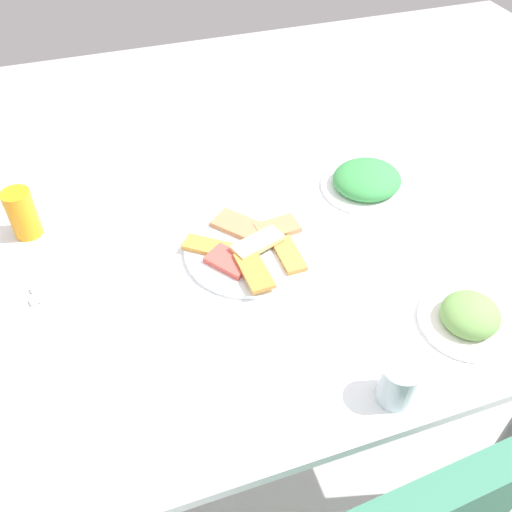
# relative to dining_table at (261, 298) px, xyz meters

# --- Properties ---
(ground_plane) EXTENTS (6.00, 6.00, 0.00)m
(ground_plane) POSITION_rel_dining_table_xyz_m (0.00, 0.00, -0.67)
(ground_plane) COLOR #B1B3AE
(dining_table) EXTENTS (1.18, 0.87, 0.74)m
(dining_table) POSITION_rel_dining_table_xyz_m (0.00, 0.00, 0.00)
(dining_table) COLOR white
(dining_table) RESTS_ON ground_plane
(pide_platter) EXTENTS (0.30, 0.30, 0.04)m
(pide_platter) POSITION_rel_dining_table_xyz_m (0.00, -0.08, 0.09)
(pide_platter) COLOR white
(pide_platter) RESTS_ON dining_table
(salad_plate_greens) EXTENTS (0.20, 0.20, 0.07)m
(salad_plate_greens) POSITION_rel_dining_table_xyz_m (-0.35, 0.26, 0.10)
(salad_plate_greens) COLOR white
(salad_plate_greens) RESTS_ON dining_table
(salad_plate_rice) EXTENTS (0.24, 0.24, 0.07)m
(salad_plate_rice) POSITION_rel_dining_table_xyz_m (-0.36, -0.21, 0.10)
(salad_plate_rice) COLOR white
(salad_plate_rice) RESTS_ON dining_table
(soda_can) EXTENTS (0.09, 0.09, 0.12)m
(soda_can) POSITION_rel_dining_table_xyz_m (0.49, -0.31, 0.14)
(soda_can) COLOR orange
(soda_can) RESTS_ON dining_table
(drinking_glass) EXTENTS (0.07, 0.07, 0.09)m
(drinking_glass) POSITION_rel_dining_table_xyz_m (-0.13, 0.37, 0.12)
(drinking_glass) COLOR silver
(drinking_glass) RESTS_ON dining_table
(paper_napkin) EXTENTS (0.18, 0.18, 0.00)m
(paper_napkin) POSITION_rel_dining_table_xyz_m (0.41, -0.11, 0.08)
(paper_napkin) COLOR white
(paper_napkin) RESTS_ON dining_table
(fork) EXTENTS (0.17, 0.06, 0.00)m
(fork) POSITION_rel_dining_table_xyz_m (0.41, -0.13, 0.08)
(fork) COLOR silver
(fork) RESTS_ON paper_napkin
(spoon) EXTENTS (0.17, 0.06, 0.00)m
(spoon) POSITION_rel_dining_table_xyz_m (0.41, -0.09, 0.08)
(spoon) COLOR silver
(spoon) RESTS_ON paper_napkin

